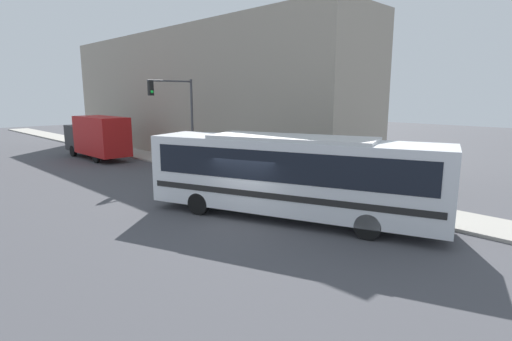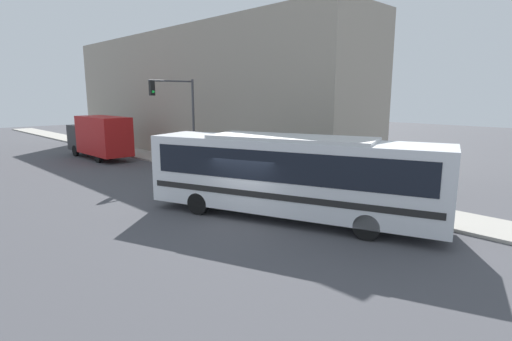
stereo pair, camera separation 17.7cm
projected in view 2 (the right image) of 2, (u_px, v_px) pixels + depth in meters
ground_plane at (249, 221)px, 15.99m from camera, size 120.00×120.00×0.00m
sidewalk at (138, 153)px, 34.03m from camera, size 2.57×70.00×0.13m
building_facade at (197, 94)px, 34.03m from camera, size 6.00×32.33×10.10m
city_bus at (290, 172)px, 15.91m from camera, size 6.41×12.04×3.37m
delivery_truck at (99, 136)px, 31.33m from camera, size 2.21×7.65×3.34m
fire_hydrant at (246, 173)px, 23.36m from camera, size 0.25×0.34×0.71m
traffic_light_pole at (180, 108)px, 25.84m from camera, size 3.28×0.35×5.85m
pedestrian_near_corner at (268, 164)px, 22.99m from camera, size 0.34×0.34×1.81m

